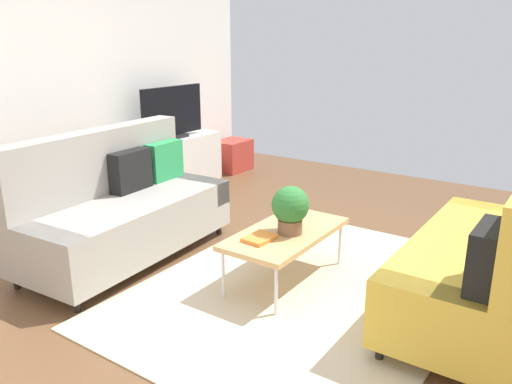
# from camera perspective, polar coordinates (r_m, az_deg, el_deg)

# --- Properties ---
(ground_plane) EXTENTS (7.68, 7.68, 0.00)m
(ground_plane) POSITION_cam_1_polar(r_m,az_deg,el_deg) (4.05, 0.94, -10.34)
(ground_plane) COLOR brown
(wall_far) EXTENTS (6.40, 0.12, 2.90)m
(wall_far) POSITION_cam_1_polar(r_m,az_deg,el_deg) (5.67, -23.80, 11.45)
(wall_far) COLOR white
(wall_far) RESTS_ON ground_plane
(area_rug) EXTENTS (2.90, 2.20, 0.01)m
(area_rug) POSITION_cam_1_polar(r_m,az_deg,el_deg) (4.00, 5.37, -10.70)
(area_rug) COLOR beige
(area_rug) RESTS_ON ground_plane
(couch_beige) EXTENTS (1.95, 0.96, 1.10)m
(couch_beige) POSITION_cam_1_polar(r_m,az_deg,el_deg) (4.55, -14.76, -1.68)
(couch_beige) COLOR gray
(couch_beige) RESTS_ON ground_plane
(couch_green) EXTENTS (1.90, 0.84, 1.10)m
(couch_green) POSITION_cam_1_polar(r_m,az_deg,el_deg) (3.76, 24.76, -6.86)
(couch_green) COLOR gold
(couch_green) RESTS_ON ground_plane
(coffee_table) EXTENTS (1.10, 0.56, 0.42)m
(coffee_table) POSITION_cam_1_polar(r_m,az_deg,el_deg) (3.97, 3.35, -4.74)
(coffee_table) COLOR tan
(coffee_table) RESTS_ON ground_plane
(tv_console) EXTENTS (1.40, 0.44, 0.64)m
(tv_console) POSITION_cam_1_polar(r_m,az_deg,el_deg) (6.59, -9.18, 3.27)
(tv_console) COLOR silver
(tv_console) RESTS_ON ground_plane
(tv) EXTENTS (1.00, 0.20, 0.64)m
(tv) POSITION_cam_1_polar(r_m,az_deg,el_deg) (6.45, -9.32, 8.70)
(tv) COLOR black
(tv) RESTS_ON tv_console
(storage_trunk) EXTENTS (0.52, 0.40, 0.44)m
(storage_trunk) POSITION_cam_1_polar(r_m,az_deg,el_deg) (7.36, -2.68, 4.12)
(storage_trunk) COLOR #B2382D
(storage_trunk) RESTS_ON ground_plane
(potted_plant) EXTENTS (0.29, 0.29, 0.37)m
(potted_plant) POSITION_cam_1_polar(r_m,az_deg,el_deg) (3.85, 3.86, -1.79)
(potted_plant) COLOR brown
(potted_plant) RESTS_ON coffee_table
(table_book_0) EXTENTS (0.25, 0.19, 0.03)m
(table_book_0) POSITION_cam_1_polar(r_m,az_deg,el_deg) (3.78, 0.43, -5.18)
(table_book_0) COLOR orange
(table_book_0) RESTS_ON coffee_table
(vase_0) EXTENTS (0.12, 0.12, 0.18)m
(vase_0) POSITION_cam_1_polar(r_m,az_deg,el_deg) (6.14, -13.44, 5.95)
(vase_0) COLOR #4C72B2
(vase_0) RESTS_ON tv_console
(vase_1) EXTENTS (0.11, 0.11, 0.18)m
(vase_1) POSITION_cam_1_polar(r_m,az_deg,el_deg) (6.26, -12.22, 6.21)
(vase_1) COLOR #33B29E
(vase_1) RESTS_ON tv_console
(bottle_0) EXTENTS (0.05, 0.05, 0.22)m
(bottle_0) POSITION_cam_1_polar(r_m,az_deg,el_deg) (6.31, -10.54, 6.61)
(bottle_0) COLOR silver
(bottle_0) RESTS_ON tv_console
(bottle_1) EXTENTS (0.05, 0.05, 0.21)m
(bottle_1) POSITION_cam_1_polar(r_m,az_deg,el_deg) (6.38, -9.91, 6.68)
(bottle_1) COLOR #3359B2
(bottle_1) RESTS_ON tv_console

